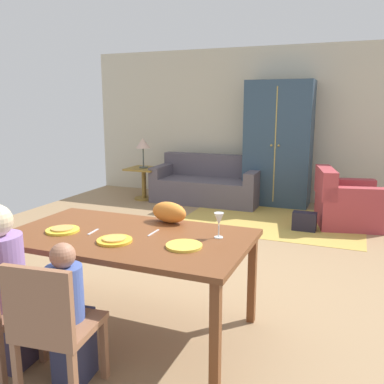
{
  "coord_description": "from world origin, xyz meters",
  "views": [
    {
      "loc": [
        1.49,
        -3.98,
        1.71
      ],
      "look_at": [
        -0.02,
        -0.22,
        0.85
      ],
      "focal_mm": 38.81,
      "sensor_mm": 36.0,
      "label": 1
    }
  ],
  "objects_px": {
    "cat": "(169,212)",
    "couch": "(208,185)",
    "armoire": "(278,144)",
    "side_table": "(144,179)",
    "person_man": "(7,293)",
    "table_lamp": "(143,144)",
    "dining_table": "(128,243)",
    "dining_chair_child": "(52,324)",
    "handbag": "(304,221)",
    "plate_near_child": "(115,240)",
    "plate_near_man": "(63,230)",
    "wine_glass": "(219,220)",
    "plate_near_woman": "(184,246)",
    "armchair": "(345,204)",
    "person_child": "(70,319)"
  },
  "relations": [
    {
      "from": "plate_near_man",
      "to": "side_table",
      "type": "xyz_separation_m",
      "value": [
        -1.55,
        4.14,
        -0.39
      ]
    },
    {
      "from": "wine_glass",
      "to": "person_man",
      "type": "height_order",
      "value": "person_man"
    },
    {
      "from": "cat",
      "to": "couch",
      "type": "relative_size",
      "value": 0.17
    },
    {
      "from": "wine_glass",
      "to": "armoire",
      "type": "relative_size",
      "value": 0.09
    },
    {
      "from": "plate_near_man",
      "to": "person_child",
      "type": "distance_m",
      "value": 0.83
    },
    {
      "from": "person_man",
      "to": "couch",
      "type": "relative_size",
      "value": 0.59
    },
    {
      "from": "armoire",
      "to": "side_table",
      "type": "bearing_deg",
      "value": -167.42
    },
    {
      "from": "armchair",
      "to": "table_lamp",
      "type": "xyz_separation_m",
      "value": [
        -3.48,
        0.41,
        0.69
      ]
    },
    {
      "from": "plate_near_man",
      "to": "plate_near_child",
      "type": "height_order",
      "value": "same"
    },
    {
      "from": "handbag",
      "to": "plate_near_man",
      "type": "bearing_deg",
      "value": -113.79
    },
    {
      "from": "table_lamp",
      "to": "couch",
      "type": "bearing_deg",
      "value": 12.68
    },
    {
      "from": "person_man",
      "to": "side_table",
      "type": "height_order",
      "value": "person_man"
    },
    {
      "from": "plate_near_child",
      "to": "plate_near_woman",
      "type": "relative_size",
      "value": 1.0
    },
    {
      "from": "plate_near_man",
      "to": "cat",
      "type": "xyz_separation_m",
      "value": [
        0.65,
        0.53,
        0.08
      ]
    },
    {
      "from": "person_man",
      "to": "handbag",
      "type": "relative_size",
      "value": 3.47
    },
    {
      "from": "plate_near_child",
      "to": "side_table",
      "type": "xyz_separation_m",
      "value": [
        -2.05,
        4.2,
        -0.39
      ]
    },
    {
      "from": "cat",
      "to": "armchair",
      "type": "relative_size",
      "value": 0.31
    },
    {
      "from": "person_child",
      "to": "couch",
      "type": "xyz_separation_m",
      "value": [
        -0.9,
        4.98,
        -0.13
      ]
    },
    {
      "from": "cat",
      "to": "handbag",
      "type": "relative_size",
      "value": 1.0
    },
    {
      "from": "armoire",
      "to": "side_table",
      "type": "distance_m",
      "value": 2.47
    },
    {
      "from": "dining_table",
      "to": "couch",
      "type": "xyz_separation_m",
      "value": [
        -0.9,
        4.28,
        -0.39
      ]
    },
    {
      "from": "armchair",
      "to": "person_child",
      "type": "bearing_deg",
      "value": -108.38
    },
    {
      "from": "armoire",
      "to": "dining_chair_child",
      "type": "bearing_deg",
      "value": -92.79
    },
    {
      "from": "plate_near_child",
      "to": "wine_glass",
      "type": "distance_m",
      "value": 0.75
    },
    {
      "from": "person_child",
      "to": "cat",
      "type": "bearing_deg",
      "value": 82.12
    },
    {
      "from": "plate_near_woman",
      "to": "cat",
      "type": "bearing_deg",
      "value": 124.34
    },
    {
      "from": "armchair",
      "to": "armoire",
      "type": "bearing_deg",
      "value": 141.17
    },
    {
      "from": "plate_near_child",
      "to": "person_man",
      "type": "height_order",
      "value": "person_man"
    },
    {
      "from": "cat",
      "to": "handbag",
      "type": "distance_m",
      "value": 2.91
    },
    {
      "from": "dining_table",
      "to": "side_table",
      "type": "distance_m",
      "value": 4.52
    },
    {
      "from": "plate_near_man",
      "to": "handbag",
      "type": "relative_size",
      "value": 0.78
    },
    {
      "from": "person_man",
      "to": "table_lamp",
      "type": "distance_m",
      "value": 4.99
    },
    {
      "from": "dining_table",
      "to": "cat",
      "type": "height_order",
      "value": "cat"
    },
    {
      "from": "plate_near_woman",
      "to": "person_man",
      "type": "bearing_deg",
      "value": -149.22
    },
    {
      "from": "dining_chair_child",
      "to": "armchair",
      "type": "bearing_deg",
      "value": 72.42
    },
    {
      "from": "table_lamp",
      "to": "side_table",
      "type": "bearing_deg",
      "value": -45.0
    },
    {
      "from": "dining_table",
      "to": "armoire",
      "type": "height_order",
      "value": "armoire"
    },
    {
      "from": "plate_near_child",
      "to": "plate_near_woman",
      "type": "xyz_separation_m",
      "value": [
        0.5,
        0.08,
        0.0
      ]
    },
    {
      "from": "dining_table",
      "to": "wine_glass",
      "type": "xyz_separation_m",
      "value": [
        0.65,
        0.18,
        0.2
      ]
    },
    {
      "from": "couch",
      "to": "cat",
      "type": "bearing_deg",
      "value": -74.82
    },
    {
      "from": "plate_near_man",
      "to": "plate_near_child",
      "type": "relative_size",
      "value": 1.0
    },
    {
      "from": "plate_near_man",
      "to": "handbag",
      "type": "bearing_deg",
      "value": 66.21
    },
    {
      "from": "plate_near_man",
      "to": "person_child",
      "type": "bearing_deg",
      "value": -49.52
    },
    {
      "from": "side_table",
      "to": "wine_glass",
      "type": "bearing_deg",
      "value": -54.88
    },
    {
      "from": "plate_near_child",
      "to": "person_child",
      "type": "distance_m",
      "value": 0.62
    },
    {
      "from": "person_man",
      "to": "couch",
      "type": "height_order",
      "value": "person_man"
    },
    {
      "from": "dining_chair_child",
      "to": "handbag",
      "type": "bearing_deg",
      "value": 76.99
    },
    {
      "from": "plate_near_child",
      "to": "plate_near_woman",
      "type": "bearing_deg",
      "value": 9.13
    },
    {
      "from": "dining_chair_child",
      "to": "person_child",
      "type": "xyz_separation_m",
      "value": [
        -0.01,
        0.17,
        -0.06
      ]
    },
    {
      "from": "dining_table",
      "to": "plate_near_woman",
      "type": "distance_m",
      "value": 0.51
    }
  ]
}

